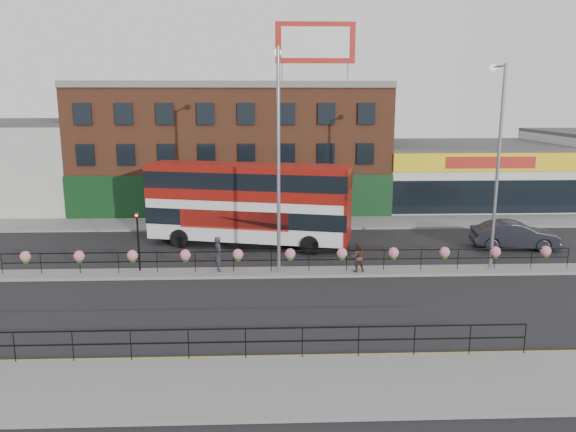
{
  "coord_description": "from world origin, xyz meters",
  "views": [
    {
      "loc": [
        -1.22,
        -28.51,
        9.14
      ],
      "look_at": [
        0.0,
        3.0,
        2.5
      ],
      "focal_mm": 35.0,
      "sensor_mm": 36.0,
      "label": 1
    }
  ],
  "objects_px": {
    "pedestrian_b": "(357,257)",
    "lamp_column_west": "(278,141)",
    "double_decker_bus": "(249,196)",
    "pedestrian_a": "(219,254)",
    "lamp_column_east": "(497,149)",
    "car": "(515,235)"
  },
  "relations": [
    {
      "from": "pedestrian_a",
      "to": "lamp_column_west",
      "type": "height_order",
      "value": "lamp_column_west"
    },
    {
      "from": "lamp_column_east",
      "to": "double_decker_bus",
      "type": "bearing_deg",
      "value": 156.56
    },
    {
      "from": "pedestrian_b",
      "to": "lamp_column_west",
      "type": "relative_size",
      "value": 0.14
    },
    {
      "from": "lamp_column_west",
      "to": "lamp_column_east",
      "type": "xyz_separation_m",
      "value": [
        11.42,
        0.1,
        -0.46
      ]
    },
    {
      "from": "car",
      "to": "pedestrian_b",
      "type": "xyz_separation_m",
      "value": [
        -10.55,
        -4.81,
        0.1
      ]
    },
    {
      "from": "pedestrian_a",
      "to": "lamp_column_west",
      "type": "relative_size",
      "value": 0.16
    },
    {
      "from": "lamp_column_east",
      "to": "lamp_column_west",
      "type": "bearing_deg",
      "value": -179.52
    },
    {
      "from": "double_decker_bus",
      "to": "pedestrian_b",
      "type": "relative_size",
      "value": 8.17
    },
    {
      "from": "pedestrian_a",
      "to": "pedestrian_b",
      "type": "bearing_deg",
      "value": -104.7
    },
    {
      "from": "car",
      "to": "pedestrian_b",
      "type": "distance_m",
      "value": 11.6
    },
    {
      "from": "pedestrian_b",
      "to": "pedestrian_a",
      "type": "bearing_deg",
      "value": -6.32
    },
    {
      "from": "double_decker_bus",
      "to": "lamp_column_west",
      "type": "xyz_separation_m",
      "value": [
        1.7,
        -5.79,
        3.82
      ]
    },
    {
      "from": "pedestrian_a",
      "to": "car",
      "type": "bearing_deg",
      "value": -87.95
    },
    {
      "from": "double_decker_bus",
      "to": "car",
      "type": "relative_size",
      "value": 2.43
    },
    {
      "from": "car",
      "to": "pedestrian_a",
      "type": "relative_size",
      "value": 2.86
    },
    {
      "from": "car",
      "to": "pedestrian_a",
      "type": "height_order",
      "value": "pedestrian_a"
    },
    {
      "from": "double_decker_bus",
      "to": "pedestrian_a",
      "type": "height_order",
      "value": "double_decker_bus"
    },
    {
      "from": "pedestrian_b",
      "to": "lamp_column_west",
      "type": "bearing_deg",
      "value": -10.5
    },
    {
      "from": "pedestrian_b",
      "to": "car",
      "type": "bearing_deg",
      "value": -159.08
    },
    {
      "from": "car",
      "to": "lamp_column_east",
      "type": "relative_size",
      "value": 0.5
    },
    {
      "from": "double_decker_bus",
      "to": "car",
      "type": "distance_m",
      "value": 16.63
    },
    {
      "from": "double_decker_bus",
      "to": "pedestrian_b",
      "type": "bearing_deg",
      "value": -47.11
    }
  ]
}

